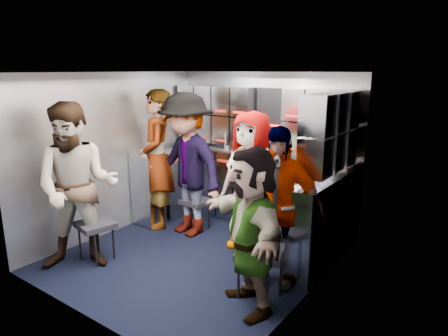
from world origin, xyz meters
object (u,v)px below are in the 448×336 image
Objects in this scene: attendant_arc_a at (78,188)px; attendant_arc_c at (251,181)px; jump_seat_mid_left at (196,203)px; jump_seat_near_left at (95,227)px; attendant_standing at (157,159)px; attendant_arc_d at (276,207)px; attendant_arc_b at (186,165)px; jump_seat_mid_right at (283,237)px; jump_seat_near_right at (260,255)px; attendant_arc_e at (251,230)px; jump_seat_center at (258,211)px.

attendant_arc_a reaches higher than attendant_arc_c.
jump_seat_mid_left is at bearing 178.90° from attendant_arc_c.
jump_seat_near_left is 1.42m from jump_seat_mid_left.
attendant_arc_d is at bearing 31.91° from attendant_standing.
jump_seat_mid_right is at bearing -1.23° from attendant_arc_b.
jump_seat_mid_left is 0.25× the size of attendant_arc_c.
attendant_arc_c is at bearing 149.45° from jump_seat_mid_right.
jump_seat_near_left is 1.96m from jump_seat_near_right.
jump_seat_near_right is at bearing -51.07° from attendant_arc_c.
jump_seat_near_left is at bearing -103.70° from jump_seat_mid_left.
jump_seat_near_left is 0.25× the size of attendant_arc_a.
attendant_arc_b is 1.23× the size of attendant_arc_e.
attendant_arc_d is (1.55, -0.43, -0.12)m from attendant_arc_b.
jump_seat_near_right reaches higher than jump_seat_mid_right.
attendant_arc_e is (0.03, -0.53, -0.05)m from attendant_arc_d.
jump_seat_mid_right is at bearing 36.79° from attendant_standing.
jump_seat_near_right is 0.36m from attendant_arc_e.
jump_seat_center is 0.26× the size of attendant_arc_a.
jump_seat_mid_right is 0.30× the size of attendant_arc_d.
attendant_arc_a is (-1.92, -0.59, 0.47)m from jump_seat_near_right.
attendant_arc_d is (1.55, -0.61, 0.44)m from jump_seat_mid_left.
attendant_arc_b is (0.51, 0.01, -0.01)m from attendant_standing.
jump_seat_near_right is (0.67, -1.09, 0.03)m from jump_seat_center.
attendant_arc_a is at bearing -162.82° from jump_seat_near_right.
jump_seat_near_right is 2.06m from attendant_arc_a.
jump_seat_near_right is at bearing -86.35° from jump_seat_mid_right.
attendant_arc_d reaches higher than attendant_arc_e.
jump_seat_center is 0.31× the size of attendant_arc_e.
attendant_arc_e is at bearing -55.88° from attendant_arc_c.
attendant_arc_e is (1.58, -1.14, 0.38)m from jump_seat_mid_left.
jump_seat_mid_left is at bearing 148.64° from jump_seat_near_right.
attendant_arc_a is 1.20× the size of attendant_arc_e.
jump_seat_mid_right is at bearing -41.07° from jump_seat_center.
jump_seat_mid_left is at bearing 179.06° from attendant_arc_e.
attendant_arc_e is at bearing -101.89° from attendant_arc_d.
attendant_standing is 2.31m from attendant_arc_e.
attendant_arc_e is at bearing -87.27° from jump_seat_mid_right.
jump_seat_center is (1.24, 1.50, 0.01)m from jump_seat_near_left.
attendant_arc_a is at bearing -132.92° from attendant_arc_e.
jump_seat_near_right is (1.92, 0.41, 0.04)m from jump_seat_near_left.
attendant_standing is at bearing 152.98° from attendant_arc_d.
jump_seat_near_right is 2.29m from attendant_standing.
jump_seat_near_left is 2.07m from attendant_arc_d.
attendant_arc_d reaches higher than jump_seat_mid_right.
attendant_arc_d reaches higher than jump_seat_mid_left.
attendant_standing reaches higher than attendant_arc_d.
attendant_arc_b reaches higher than attendant_arc_c.
attendant_standing is 1.25× the size of attendant_arc_e.
attendant_arc_d is 0.53m from attendant_arc_e.
attendant_arc_e is (1.92, 0.23, 0.35)m from jump_seat_near_left.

